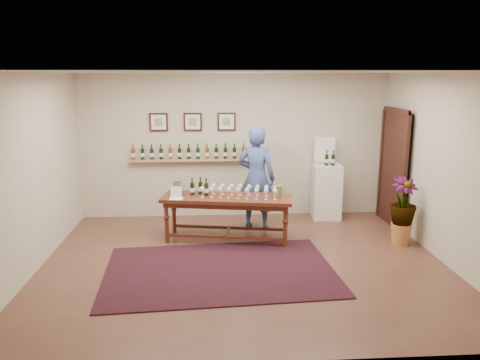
{
  "coord_description": "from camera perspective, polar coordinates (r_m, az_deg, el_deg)",
  "views": [
    {
      "loc": [
        -0.48,
        -6.56,
        2.76
      ],
      "look_at": [
        0.0,
        0.8,
        1.1
      ],
      "focal_mm": 35.0,
      "sensor_mm": 36.0,
      "label": 1
    }
  ],
  "objects": [
    {
      "name": "tasting_table",
      "position": [
        7.88,
        -1.59,
        -2.83
      ],
      "size": [
        2.26,
        1.06,
        0.77
      ],
      "rotation": [
        0.0,
        0.0,
        -0.18
      ],
      "color": "#491B12",
      "rests_on": "ground"
    },
    {
      "name": "potted_plant",
      "position": [
        8.14,
        19.2,
        -3.63
      ],
      "size": [
        0.62,
        0.62,
        0.98
      ],
      "rotation": [
        0.0,
        0.0,
        0.21
      ],
      "color": "#B9733D",
      "rests_on": "ground"
    },
    {
      "name": "pedestal_bottles",
      "position": [
        9.11,
        10.9,
        2.65
      ],
      "size": [
        0.29,
        0.1,
        0.29
      ],
      "primitive_type": null,
      "rotation": [
        0.0,
        0.0,
        -0.07
      ],
      "color": "black",
      "rests_on": "display_pedestal"
    },
    {
      "name": "pitcher_left",
      "position": [
        8.05,
        -7.66,
        -0.84
      ],
      "size": [
        0.19,
        0.19,
        0.25
      ],
      "primitive_type": null,
      "rotation": [
        0.0,
        0.0,
        -0.21
      ],
      "color": "#626B42",
      "rests_on": "tasting_table"
    },
    {
      "name": "ground",
      "position": [
        7.13,
        0.43,
        -10.08
      ],
      "size": [
        6.0,
        6.0,
        0.0
      ],
      "primitive_type": "plane",
      "color": "#573026",
      "rests_on": "ground"
    },
    {
      "name": "room_shell",
      "position": [
        8.96,
        13.16,
        1.8
      ],
      "size": [
        6.0,
        6.0,
        6.0
      ],
      "color": "beige",
      "rests_on": "ground"
    },
    {
      "name": "table_glasses",
      "position": [
        7.8,
        -0.1,
        -1.36
      ],
      "size": [
        1.44,
        0.6,
        0.19
      ],
      "primitive_type": null,
      "rotation": [
        0.0,
        0.0,
        -0.21
      ],
      "color": "white",
      "rests_on": "tasting_table"
    },
    {
      "name": "table_bottles",
      "position": [
        7.95,
        -4.92,
        -0.72
      ],
      "size": [
        0.32,
        0.23,
        0.31
      ],
      "primitive_type": null,
      "rotation": [
        0.0,
        0.0,
        -0.23
      ],
      "color": "black",
      "rests_on": "tasting_table"
    },
    {
      "name": "person",
      "position": [
        8.46,
        2.04,
        0.28
      ],
      "size": [
        0.81,
        0.68,
        1.89
      ],
      "primitive_type": "imported",
      "rotation": [
        0.0,
        0.0,
        2.74
      ],
      "color": "#384F86",
      "rests_on": "ground"
    },
    {
      "name": "pitcher_right",
      "position": [
        7.81,
        4.75,
        -1.37
      ],
      "size": [
        0.15,
        0.15,
        0.2
      ],
      "primitive_type": null,
      "rotation": [
        0.0,
        0.0,
        -0.25
      ],
      "color": "#626B42",
      "rests_on": "tasting_table"
    },
    {
      "name": "info_sign",
      "position": [
        9.27,
        10.28,
        3.65
      ],
      "size": [
        0.4,
        0.05,
        0.55
      ],
      "primitive_type": "cube",
      "rotation": [
        0.0,
        0.0,
        -0.07
      ],
      "color": "white",
      "rests_on": "display_pedestal"
    },
    {
      "name": "menu_card",
      "position": [
        7.76,
        -7.78,
        -1.53
      ],
      "size": [
        0.23,
        0.17,
        0.2
      ],
      "primitive_type": "cube",
      "rotation": [
        0.0,
        0.0,
        -0.05
      ],
      "color": "white",
      "rests_on": "tasting_table"
    },
    {
      "name": "display_pedestal",
      "position": [
        9.3,
        10.47,
        -1.39
      ],
      "size": [
        0.57,
        0.57,
        1.06
      ],
      "primitive_type": "cube",
      "rotation": [
        0.0,
        0.0,
        -0.07
      ],
      "color": "white",
      "rests_on": "ground"
    },
    {
      "name": "rug",
      "position": [
        6.86,
        -2.45,
        -10.97
      ],
      "size": [
        3.4,
        2.39,
        0.02
      ],
      "primitive_type": "cube",
      "rotation": [
        0.0,
        0.0,
        0.07
      ],
      "color": "#4D150D",
      "rests_on": "ground"
    }
  ]
}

